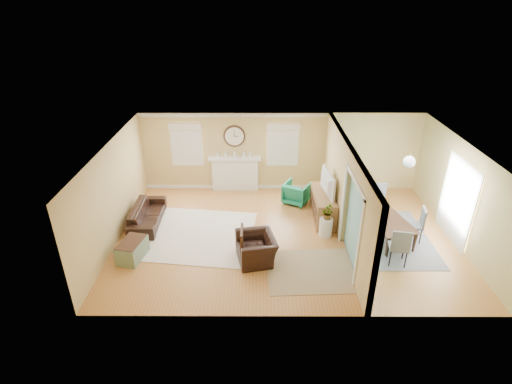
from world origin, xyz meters
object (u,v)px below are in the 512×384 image
eames_chair (256,248)px  green_chair (296,193)px  dining_table (387,229)px  sofa (147,215)px  credenza (323,206)px

eames_chair → green_chair: (1.25, 3.02, 0.00)m
green_chair → dining_table: green_chair is taller
green_chair → dining_table: 3.02m
sofa → eames_chair: eames_chair is taller
eames_chair → dining_table: bearing=94.0°
eames_chair → credenza: (1.93, 2.05, 0.07)m
sofa → dining_table: (6.61, -0.75, 0.01)m
sofa → dining_table: size_ratio=1.15×
credenza → green_chair: bearing=125.2°
eames_chair → green_chair: 3.26m
dining_table → credenza: bearing=41.6°
credenza → dining_table: (1.56, -1.06, -0.11)m
sofa → dining_table: bearing=-97.9°
credenza → sofa: bearing=-176.5°
credenza → dining_table: size_ratio=0.98×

